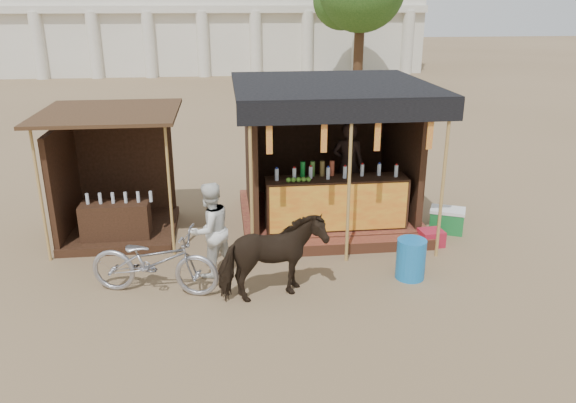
# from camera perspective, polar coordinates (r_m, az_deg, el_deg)

# --- Properties ---
(ground) EXTENTS (120.00, 120.00, 0.00)m
(ground) POSITION_cam_1_polar(r_m,az_deg,el_deg) (8.23, 1.31, -11.03)
(ground) COLOR #846B4C
(ground) RESTS_ON ground
(main_stall) EXTENTS (3.60, 3.61, 2.78)m
(main_stall) POSITION_cam_1_polar(r_m,az_deg,el_deg) (11.02, 4.26, 2.94)
(main_stall) COLOR brown
(main_stall) RESTS_ON ground
(secondary_stall) EXTENTS (2.40, 2.40, 2.38)m
(secondary_stall) POSITION_cam_1_polar(r_m,az_deg,el_deg) (10.98, -17.68, 1.01)
(secondary_stall) COLOR #3C2216
(secondary_stall) RESTS_ON ground
(cow) EXTENTS (1.68, 1.10, 1.31)m
(cow) POSITION_cam_1_polar(r_m,az_deg,el_deg) (8.24, -1.63, -5.81)
(cow) COLOR black
(cow) RESTS_ON ground
(motorbike) EXTENTS (2.09, 1.15, 1.04)m
(motorbike) POSITION_cam_1_polar(r_m,az_deg,el_deg) (8.70, -13.42, -5.93)
(motorbike) COLOR #9E9EA7
(motorbike) RESTS_ON ground
(bystander) EXTENTS (0.96, 0.93, 1.56)m
(bystander) POSITION_cam_1_polar(r_m,az_deg,el_deg) (8.99, -7.93, -2.86)
(bystander) COLOR white
(bystander) RESTS_ON ground
(blue_barrel) EXTENTS (0.60, 0.60, 0.66)m
(blue_barrel) POSITION_cam_1_polar(r_m,az_deg,el_deg) (9.19, 12.37, -5.72)
(blue_barrel) COLOR #1871BB
(blue_barrel) RESTS_ON ground
(red_crate) EXTENTS (0.45, 0.40, 0.29)m
(red_crate) POSITION_cam_1_polar(r_m,az_deg,el_deg) (10.53, 14.33, -3.59)
(red_crate) COLOR maroon
(red_crate) RESTS_ON ground
(cooler) EXTENTS (0.77, 0.67, 0.46)m
(cooler) POSITION_cam_1_polar(r_m,az_deg,el_deg) (11.20, 15.85, -1.81)
(cooler) COLOR #1A7532
(cooler) RESTS_ON ground
(background_building) EXTENTS (26.00, 7.45, 8.18)m
(background_building) POSITION_cam_1_polar(r_m,az_deg,el_deg) (36.95, -8.65, 19.27)
(background_building) COLOR silver
(background_building) RESTS_ON ground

